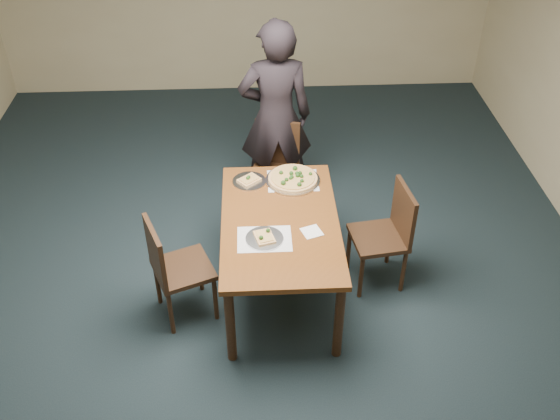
{
  "coord_description": "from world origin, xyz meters",
  "views": [
    {
      "loc": [
        0.05,
        -3.52,
        3.72
      ],
      "look_at": [
        0.24,
        0.22,
        0.85
      ],
      "focal_mm": 40.0,
      "sensor_mm": 36.0,
      "label": 1
    }
  ],
  "objects_px": {
    "chair_right": "(388,231)",
    "pizza_pan": "(293,178)",
    "chair_far": "(275,164)",
    "diner": "(276,117)",
    "slice_plate_near": "(264,238)",
    "chair_left": "(173,266)",
    "slice_plate_far": "(249,181)",
    "dining_table": "(280,230)"
  },
  "relations": [
    {
      "from": "chair_right",
      "to": "pizza_pan",
      "type": "distance_m",
      "value": 0.89
    },
    {
      "from": "chair_far",
      "to": "diner",
      "type": "height_order",
      "value": "diner"
    },
    {
      "from": "chair_right",
      "to": "diner",
      "type": "bearing_deg",
      "value": -152.19
    },
    {
      "from": "chair_right",
      "to": "slice_plate_near",
      "type": "relative_size",
      "value": 3.25
    },
    {
      "from": "chair_left",
      "to": "slice_plate_far",
      "type": "relative_size",
      "value": 3.25
    },
    {
      "from": "slice_plate_near",
      "to": "slice_plate_far",
      "type": "relative_size",
      "value": 1.0
    },
    {
      "from": "slice_plate_near",
      "to": "dining_table",
      "type": "bearing_deg",
      "value": 59.88
    },
    {
      "from": "chair_far",
      "to": "slice_plate_far",
      "type": "distance_m",
      "value": 0.71
    },
    {
      "from": "diner",
      "to": "pizza_pan",
      "type": "height_order",
      "value": "diner"
    },
    {
      "from": "diner",
      "to": "slice_plate_near",
      "type": "bearing_deg",
      "value": 81.06
    },
    {
      "from": "chair_far",
      "to": "slice_plate_near",
      "type": "bearing_deg",
      "value": -81.76
    },
    {
      "from": "chair_far",
      "to": "diner",
      "type": "bearing_deg",
      "value": 100.06
    },
    {
      "from": "dining_table",
      "to": "diner",
      "type": "bearing_deg",
      "value": 88.96
    },
    {
      "from": "pizza_pan",
      "to": "slice_plate_far",
      "type": "relative_size",
      "value": 1.62
    },
    {
      "from": "dining_table",
      "to": "chair_right",
      "type": "bearing_deg",
      "value": 7.52
    },
    {
      "from": "chair_far",
      "to": "diner",
      "type": "distance_m",
      "value": 0.44
    },
    {
      "from": "chair_far",
      "to": "slice_plate_near",
      "type": "distance_m",
      "value": 1.39
    },
    {
      "from": "chair_far",
      "to": "chair_right",
      "type": "height_order",
      "value": "same"
    },
    {
      "from": "dining_table",
      "to": "pizza_pan",
      "type": "bearing_deg",
      "value": 75.74
    },
    {
      "from": "chair_right",
      "to": "diner",
      "type": "xyz_separation_m",
      "value": [
        -0.86,
        1.18,
        0.41
      ]
    },
    {
      "from": "dining_table",
      "to": "slice_plate_far",
      "type": "distance_m",
      "value": 0.59
    },
    {
      "from": "chair_right",
      "to": "slice_plate_near",
      "type": "bearing_deg",
      "value": -79.93
    },
    {
      "from": "pizza_pan",
      "to": "slice_plate_near",
      "type": "height_order",
      "value": "pizza_pan"
    },
    {
      "from": "dining_table",
      "to": "slice_plate_far",
      "type": "relative_size",
      "value": 5.36
    },
    {
      "from": "chair_left",
      "to": "slice_plate_far",
      "type": "height_order",
      "value": "chair_left"
    },
    {
      "from": "chair_right",
      "to": "slice_plate_near",
      "type": "height_order",
      "value": "chair_right"
    },
    {
      "from": "chair_right",
      "to": "pizza_pan",
      "type": "bearing_deg",
      "value": -126.84
    },
    {
      "from": "chair_left",
      "to": "chair_right",
      "type": "bearing_deg",
      "value": -101.08
    },
    {
      "from": "chair_far",
      "to": "chair_right",
      "type": "relative_size",
      "value": 1.0
    },
    {
      "from": "diner",
      "to": "slice_plate_far",
      "type": "bearing_deg",
      "value": 68.41
    },
    {
      "from": "pizza_pan",
      "to": "dining_table",
      "type": "bearing_deg",
      "value": -104.26
    },
    {
      "from": "chair_left",
      "to": "slice_plate_near",
      "type": "height_order",
      "value": "chair_left"
    },
    {
      "from": "chair_left",
      "to": "chair_right",
      "type": "distance_m",
      "value": 1.74
    },
    {
      "from": "dining_table",
      "to": "pizza_pan",
      "type": "height_order",
      "value": "pizza_pan"
    },
    {
      "from": "diner",
      "to": "dining_table",
      "type": "bearing_deg",
      "value": 85.64
    },
    {
      "from": "slice_plate_near",
      "to": "slice_plate_far",
      "type": "bearing_deg",
      "value": 97.98
    },
    {
      "from": "chair_left",
      "to": "chair_far",
      "type": "bearing_deg",
      "value": -53.71
    },
    {
      "from": "chair_right",
      "to": "slice_plate_near",
      "type": "xyz_separation_m",
      "value": [
        -1.01,
        -0.33,
        0.25
      ]
    },
    {
      "from": "chair_right",
      "to": "slice_plate_far",
      "type": "bearing_deg",
      "value": -118.59
    },
    {
      "from": "diner",
      "to": "slice_plate_near",
      "type": "height_order",
      "value": "diner"
    },
    {
      "from": "diner",
      "to": "pizza_pan",
      "type": "distance_m",
      "value": 0.8
    },
    {
      "from": "chair_far",
      "to": "chair_right",
      "type": "xyz_separation_m",
      "value": [
        0.87,
        -1.03,
        0.0
      ]
    }
  ]
}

